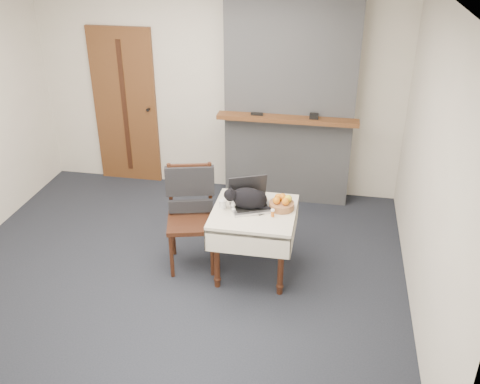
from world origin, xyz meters
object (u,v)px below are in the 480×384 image
(cream_jar, at_px, (223,204))
(fruit_basket, at_px, (282,203))
(chair, at_px, (191,202))
(laptop, at_px, (250,199))
(door, at_px, (125,107))
(side_table, at_px, (254,221))
(cat, at_px, (248,199))
(pill_bottle, at_px, (273,213))

(cream_jar, height_order, fruit_basket, fruit_basket)
(cream_jar, distance_m, chair, 0.38)
(laptop, bearing_deg, chair, 152.88)
(door, bearing_deg, chair, -52.55)
(cream_jar, xyz_separation_m, fruit_basket, (0.55, 0.09, 0.01))
(side_table, relative_size, chair, 0.75)
(cat, relative_size, pill_bottle, 6.87)
(laptop, bearing_deg, cat, -116.89)
(cat, relative_size, chair, 0.49)
(laptop, bearing_deg, cream_jar, 176.18)
(chair, bearing_deg, door, 113.05)
(fruit_basket, bearing_deg, pill_bottle, -111.30)
(door, relative_size, laptop, 4.23)
(laptop, xyz_separation_m, cream_jar, (-0.24, -0.09, -0.03))
(fruit_basket, bearing_deg, laptop, -179.95)
(side_table, distance_m, pill_bottle, 0.25)
(door, bearing_deg, cat, -43.35)
(laptop, relative_size, cat, 0.93)
(pill_bottle, distance_m, fruit_basket, 0.18)
(laptop, height_order, fruit_basket, laptop)
(pill_bottle, height_order, chair, chair)
(side_table, xyz_separation_m, fruit_basket, (0.25, 0.08, 0.17))
(cat, height_order, fruit_basket, cat)
(cream_jar, distance_m, pill_bottle, 0.49)
(cat, xyz_separation_m, pill_bottle, (0.25, -0.11, -0.06))
(cat, xyz_separation_m, fruit_basket, (0.31, 0.05, -0.05))
(side_table, relative_size, pill_bottle, 10.59)
(fruit_basket, bearing_deg, chair, 177.82)
(pill_bottle, relative_size, chair, 0.07)
(laptop, xyz_separation_m, pill_bottle, (0.24, -0.17, -0.03))
(fruit_basket, bearing_deg, side_table, -162.02)
(fruit_basket, height_order, chair, chair)
(side_table, xyz_separation_m, cream_jar, (-0.30, -0.01, 0.15))
(cat, height_order, chair, chair)
(laptop, xyz_separation_m, cat, (-0.00, -0.05, 0.03))
(laptop, height_order, cream_jar, laptop)
(cat, height_order, pill_bottle, cat)
(laptop, xyz_separation_m, fruit_basket, (0.31, 0.00, -0.02))
(laptop, relative_size, fruit_basket, 1.99)
(side_table, bearing_deg, chair, 169.94)
(cream_jar, bearing_deg, chair, 160.71)
(side_table, distance_m, fruit_basket, 0.31)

